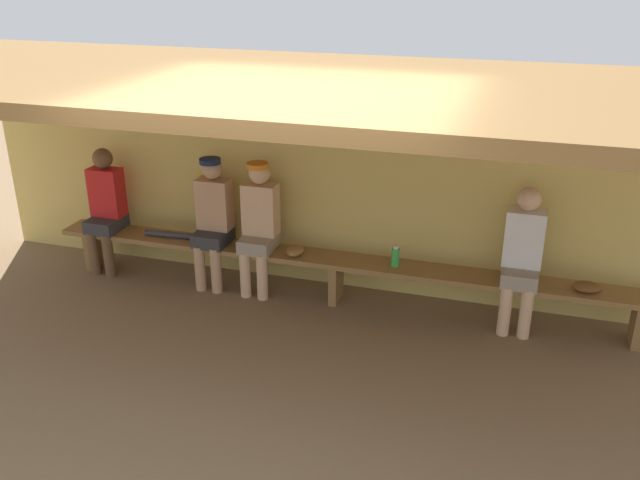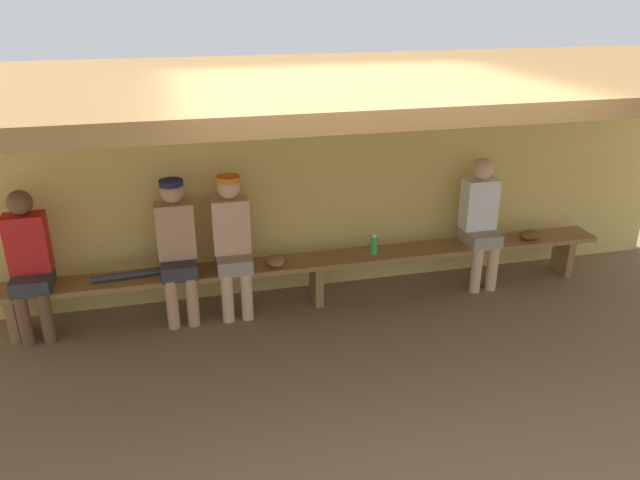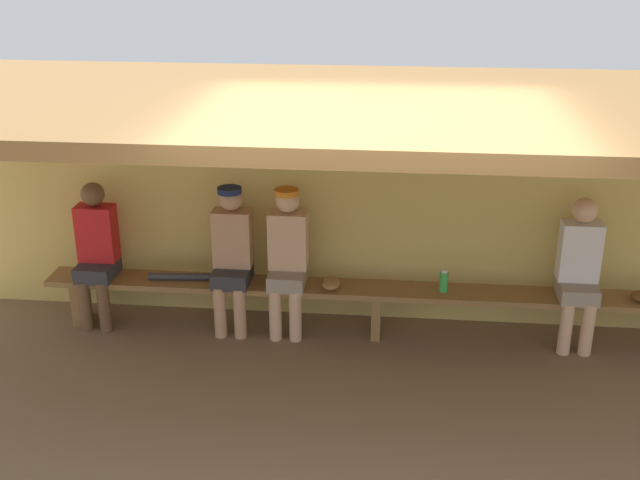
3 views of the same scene
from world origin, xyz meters
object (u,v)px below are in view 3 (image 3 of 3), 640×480
(player_with_sunglasses, at_px, (579,268))
(water_bottle_orange, at_px, (444,281))
(bench, at_px, (377,295))
(player_in_red, at_px, (96,249))
(baseball_bat, at_px, (194,277))
(player_shirtless_tan, at_px, (287,254))
(baseball_glove_tan, at_px, (331,283))
(player_rightmost, at_px, (232,252))

(player_with_sunglasses, bearing_deg, water_bottle_orange, -179.44)
(bench, xyz_separation_m, player_with_sunglasses, (1.72, 0.00, 0.34))
(player_in_red, distance_m, baseball_bat, 0.93)
(player_shirtless_tan, bearing_deg, baseball_bat, -179.76)
(player_in_red, bearing_deg, water_bottle_orange, -0.20)
(water_bottle_orange, bearing_deg, baseball_glove_tan, -178.22)
(player_rightmost, relative_size, player_shirtless_tan, 1.00)
(player_shirtless_tan, relative_size, baseball_bat, 1.61)
(player_rightmost, distance_m, baseball_glove_tan, 0.92)
(player_with_sunglasses, bearing_deg, baseball_bat, -179.95)
(player_shirtless_tan, xyz_separation_m, baseball_bat, (-0.85, -0.00, -0.25))
(player_with_sunglasses, distance_m, water_bottle_orange, 1.15)
(bench, distance_m, player_rightmost, 1.35)
(player_with_sunglasses, distance_m, baseball_bat, 3.38)
(bench, distance_m, baseball_glove_tan, 0.43)
(player_with_sunglasses, relative_size, water_bottle_orange, 6.53)
(player_in_red, relative_size, baseball_glove_tan, 5.56)
(bench, relative_size, baseball_bat, 7.17)
(baseball_bat, bearing_deg, baseball_glove_tan, -6.53)
(player_in_red, bearing_deg, baseball_glove_tan, -1.12)
(bench, bearing_deg, water_bottle_orange, -0.79)
(player_shirtless_tan, distance_m, baseball_bat, 0.89)
(bench, bearing_deg, baseball_glove_tan, -174.58)
(player_in_red, height_order, baseball_bat, player_in_red)
(baseball_glove_tan, bearing_deg, player_rightmost, -94.05)
(baseball_bat, bearing_deg, water_bottle_orange, -4.95)
(water_bottle_orange, bearing_deg, player_with_sunglasses, 0.56)
(player_in_red, height_order, player_rightmost, player_rightmost)
(player_in_red, xyz_separation_m, player_with_sunglasses, (4.26, 0.00, 0.00))
(bench, xyz_separation_m, player_rightmost, (-1.30, 0.00, 0.36))
(water_bottle_orange, xyz_separation_m, baseball_glove_tan, (-0.99, -0.03, -0.05))
(water_bottle_orange, height_order, baseball_bat, water_bottle_orange)
(player_in_red, relative_size, player_shirtless_tan, 0.99)
(player_rightmost, distance_m, baseball_bat, 0.44)
(bench, distance_m, baseball_bat, 1.65)
(bench, height_order, player_in_red, player_in_red)
(bench, height_order, player_with_sunglasses, player_with_sunglasses)
(player_rightmost, xyz_separation_m, player_with_sunglasses, (3.01, -0.00, -0.02))
(baseball_glove_tan, bearing_deg, water_bottle_orange, 90.45)
(player_in_red, relative_size, water_bottle_orange, 6.53)
(water_bottle_orange, bearing_deg, bench, 179.21)
(player_shirtless_tan, distance_m, player_with_sunglasses, 2.52)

